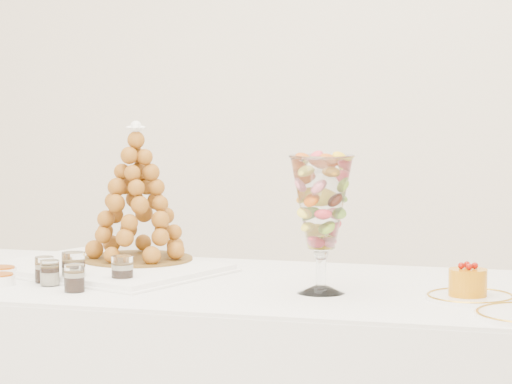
% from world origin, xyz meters
% --- Properties ---
extents(lace_tray, '(0.66, 0.57, 0.02)m').
position_xyz_m(lace_tray, '(-0.36, 0.21, 0.74)').
color(lace_tray, white).
rests_on(lace_tray, buffet_table).
extents(macaron_vase, '(0.15, 0.15, 0.32)m').
position_xyz_m(macaron_vase, '(0.26, 0.08, 0.94)').
color(macaron_vase, white).
rests_on(macaron_vase, buffet_table).
extents(cake_plate, '(0.20, 0.20, 0.01)m').
position_xyz_m(cake_plate, '(0.60, 0.10, 0.73)').
color(cake_plate, white).
rests_on(cake_plate, buffet_table).
extents(verrine_a, '(0.06, 0.06, 0.06)m').
position_xyz_m(verrine_a, '(-0.43, 0.01, 0.76)').
color(verrine_a, white).
rests_on(verrine_a, buffet_table).
extents(verrine_b, '(0.06, 0.06, 0.08)m').
position_xyz_m(verrine_b, '(-0.36, 0.02, 0.77)').
color(verrine_b, white).
rests_on(verrine_b, buffet_table).
extents(verrine_c, '(0.07, 0.07, 0.07)m').
position_xyz_m(verrine_c, '(-0.23, 0.04, 0.76)').
color(verrine_c, white).
rests_on(verrine_c, buffet_table).
extents(verrine_d, '(0.05, 0.05, 0.06)m').
position_xyz_m(verrine_d, '(-0.40, -0.02, 0.76)').
color(verrine_d, white).
rests_on(verrine_d, buffet_table).
extents(verrine_e, '(0.06, 0.06, 0.07)m').
position_xyz_m(verrine_e, '(-0.31, -0.08, 0.76)').
color(verrine_e, white).
rests_on(verrine_e, buffet_table).
extents(ramekin_back, '(0.08, 0.08, 0.03)m').
position_xyz_m(ramekin_back, '(-0.57, 0.04, 0.74)').
color(ramekin_back, white).
rests_on(ramekin_back, buffet_table).
extents(croquembouche, '(0.30, 0.30, 0.37)m').
position_xyz_m(croquembouche, '(-0.31, 0.31, 0.93)').
color(croquembouche, brown).
rests_on(croquembouche, lace_tray).
extents(mousse_cake, '(0.09, 0.09, 0.08)m').
position_xyz_m(mousse_cake, '(0.60, 0.09, 0.77)').
color(mousse_cake, orange).
rests_on(mousse_cake, cake_plate).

